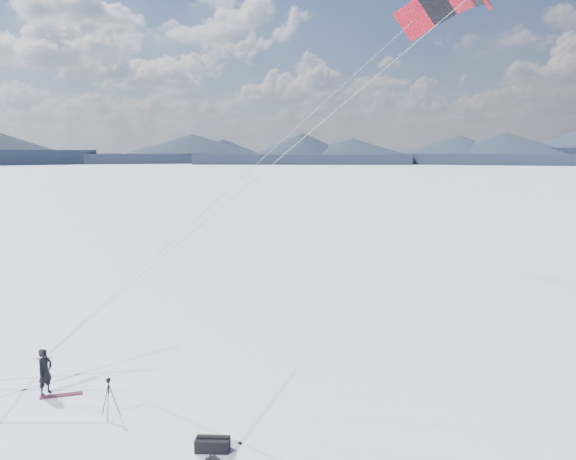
{
  "coord_description": "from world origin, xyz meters",
  "views": [
    {
      "loc": [
        6.48,
        -16.81,
        8.41
      ],
      "look_at": [
        6.07,
        3.52,
        5.48
      ],
      "focal_mm": 35.0,
      "sensor_mm": 36.0,
      "label": 1
    }
  ],
  "objects_px": {
    "snowboard": "(61,395)",
    "gear_bag_a": "(213,444)",
    "snowkiter": "(46,394)",
    "tripod": "(109,392)"
  },
  "relations": [
    {
      "from": "snowboard",
      "to": "gear_bag_a",
      "type": "bearing_deg",
      "value": -48.62
    },
    {
      "from": "gear_bag_a",
      "to": "snowkiter",
      "type": "bearing_deg",
      "value": 152.5
    },
    {
      "from": "snowkiter",
      "to": "snowboard",
      "type": "xyz_separation_m",
      "value": [
        0.58,
        -0.14,
        0.02
      ]
    },
    {
      "from": "snowkiter",
      "to": "tripod",
      "type": "bearing_deg",
      "value": -100.48
    },
    {
      "from": "snowkiter",
      "to": "gear_bag_a",
      "type": "relative_size",
      "value": 1.67
    },
    {
      "from": "tripod",
      "to": "gear_bag_a",
      "type": "relative_size",
      "value": 1.33
    },
    {
      "from": "snowboard",
      "to": "gear_bag_a",
      "type": "height_order",
      "value": "gear_bag_a"
    },
    {
      "from": "tripod",
      "to": "gear_bag_a",
      "type": "xyz_separation_m",
      "value": [
        3.56,
        -1.92,
        -0.64
      ]
    },
    {
      "from": "snowboard",
      "to": "tripod",
      "type": "distance_m",
      "value": 2.79
    },
    {
      "from": "snowkiter",
      "to": "gear_bag_a",
      "type": "height_order",
      "value": "snowkiter"
    }
  ]
}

